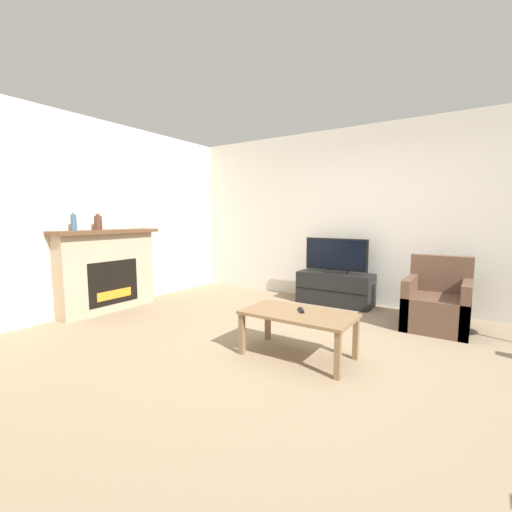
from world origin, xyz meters
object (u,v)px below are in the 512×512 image
mantel_vase_centre_left (98,222)px  coffee_table (298,318)px  tv_stand (335,288)px  armchair (437,305)px  remote (301,310)px  tv (336,257)px  mantel_vase_left (74,222)px  fireplace (107,270)px

mantel_vase_centre_left → coffee_table: mantel_vase_centre_left is taller
tv_stand → armchair: (1.44, -0.41, 0.04)m
mantel_vase_centre_left → coffee_table: size_ratio=0.22×
armchair → coffee_table: armchair is taller
coffee_table → remote: size_ratio=7.15×
tv_stand → remote: size_ratio=7.64×
tv → coffee_table: 2.19m
remote → mantel_vase_centre_left: bearing=149.8°
mantel_vase_left → tv: size_ratio=0.24×
mantel_vase_centre_left → coffee_table: bearing=2.4°
tv → coffee_table: (0.42, -2.12, -0.35)m
fireplace → tv: bearing=39.5°
mantel_vase_centre_left → tv_stand: size_ratio=0.20×
tv_stand → armchair: 1.50m
tv_stand → tv: bearing=-90.0°
mantel_vase_left → armchair: bearing=28.5°
tv → coffee_table: bearing=-78.9°
mantel_vase_centre_left → remote: bearing=3.4°
fireplace → remote: (3.01, 0.06, -0.15)m
armchair → remote: size_ratio=5.83×
armchair → mantel_vase_centre_left: bearing=-155.4°
mantel_vase_left → coffee_table: (2.99, 0.46, -0.89)m
armchair → fireplace: bearing=-156.8°
mantel_vase_centre_left → fireplace: bearing=98.5°
armchair → coffee_table: size_ratio=0.82×
mantel_vase_centre_left → armchair: 4.52m
fireplace → coffee_table: fireplace is taller
mantel_vase_centre_left → remote: 3.11m
fireplace → tv: (2.59, 2.14, 0.14)m
mantel_vase_left → remote: (3.00, 0.52, -0.83)m
mantel_vase_left → tv_stand: size_ratio=0.21×
mantel_vase_left → tv_stand: mantel_vase_left is taller
fireplace → tv_stand: size_ratio=1.34×
mantel_vase_left → tv: mantel_vase_left is taller
tv_stand → coffee_table: size_ratio=1.07×
tv_stand → armchair: bearing=-16.0°
fireplace → tv: fireplace is taller
coffee_table → mantel_vase_left: bearing=-171.2°
tv → armchair: (1.44, -0.41, -0.45)m
fireplace → mantel_vase_centre_left: mantel_vase_centre_left is taller
tv_stand → mantel_vase_centre_left: bearing=-138.8°
mantel_vase_centre_left → remote: mantel_vase_centre_left is taller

